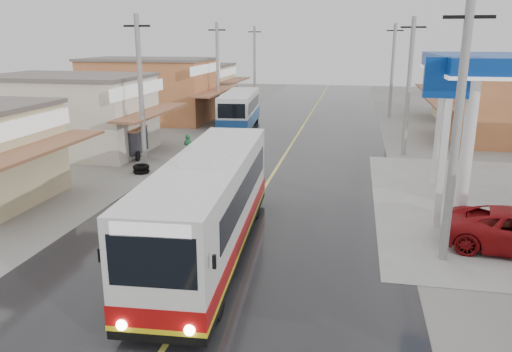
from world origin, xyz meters
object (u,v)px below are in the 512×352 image
at_px(tyre_stack, 141,169).
at_px(second_bus, 240,109).
at_px(cyclist, 190,157).
at_px(coach_bus, 210,205).
at_px(tricycle_near, 131,141).

bearing_deg(tyre_stack, second_bus, 81.36).
xyz_separation_m(second_bus, cyclist, (0.13, -12.43, -0.86)).
height_order(coach_bus, cyclist, coach_bus).
relative_size(second_bus, tyre_stack, 9.89).
height_order(second_bus, tricycle_near, second_bus).
distance_m(coach_bus, tricycle_near, 14.78).
xyz_separation_m(cyclist, tricycle_near, (-4.21, 1.88, 0.36)).
relative_size(cyclist, tricycle_near, 0.85).
bearing_deg(cyclist, second_bus, 103.79).
bearing_deg(coach_bus, tyre_stack, 121.87).
distance_m(cyclist, tyre_stack, 2.63).
relative_size(cyclist, tyre_stack, 2.25).
xyz_separation_m(cyclist, tyre_stack, (-2.22, -1.35, -0.42)).
bearing_deg(second_bus, cyclist, -94.65).
relative_size(second_bus, cyclist, 4.40).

